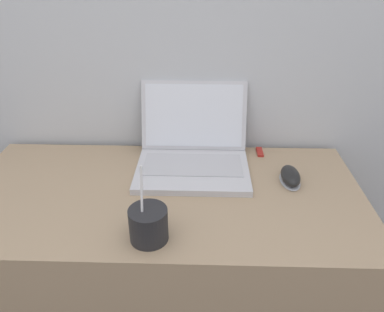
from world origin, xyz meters
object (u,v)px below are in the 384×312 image
drink_cup (148,224)px  computer_mouse (290,176)px  usb_stick (260,152)px  laptop (193,150)px

drink_cup → computer_mouse: 0.48m
computer_mouse → usb_stick: bearing=111.4°
drink_cup → laptop: bearing=75.0°
usb_stick → computer_mouse: bearing=-68.6°
drink_cup → computer_mouse: size_ratio=1.72×
laptop → computer_mouse: bearing=-17.1°
laptop → drink_cup: (-0.10, -0.36, -0.01)m
laptop → usb_stick: 0.25m
usb_stick → drink_cup: bearing=-126.3°
usb_stick → laptop: bearing=-159.8°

